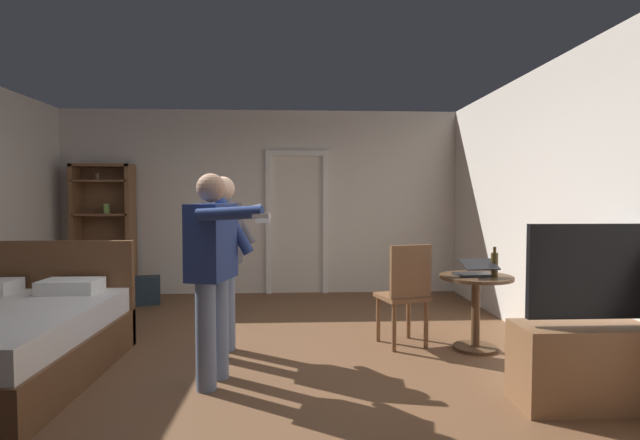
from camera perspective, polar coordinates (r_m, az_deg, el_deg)
ground_plane at (r=4.39m, az=-9.83°, el=-16.41°), size 6.76×6.76×0.00m
wall_back at (r=7.27m, az=-6.90°, el=2.10°), size 6.08×0.12×2.73m
wall_right at (r=4.80m, az=28.07°, el=1.52°), size 0.12×6.39×2.73m
doorway_frame at (r=7.18m, az=-2.74°, el=0.98°), size 0.93×0.08×2.13m
bookshelf at (r=7.56m, az=-24.20°, el=-0.67°), size 0.83×0.32×1.91m
tv_flatscreen at (r=3.93m, az=30.58°, el=-13.43°), size 1.20×0.40×1.26m
side_table at (r=4.81m, az=17.98°, el=-8.94°), size 0.68×0.68×0.70m
laptop at (r=4.72m, az=17.92°, el=-5.76°), size 0.35×0.36×0.17m
bottle_on_table at (r=4.73m, az=19.98°, el=-4.94°), size 0.06×0.06×0.28m
wooden_chair at (r=4.71m, az=10.11°, el=-8.24°), size 0.52×0.52×0.99m
person_blue_shirt at (r=3.76m, az=-12.54°, el=-5.02°), size 0.65×0.70×1.62m
person_striped_shirt at (r=4.45m, az=-11.29°, el=-3.78°), size 0.59×0.63×1.62m
suitcase_dark at (r=6.98m, az=-20.74°, el=-7.83°), size 0.62×0.44×0.36m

